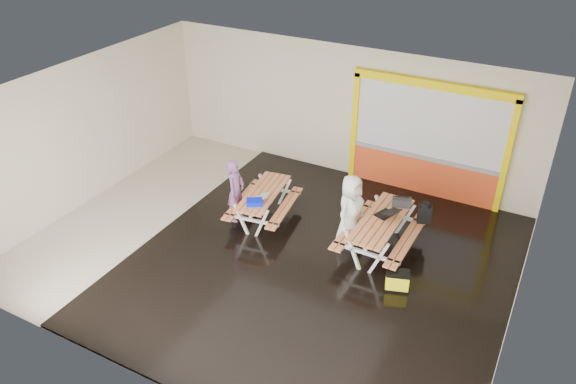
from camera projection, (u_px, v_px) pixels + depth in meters
The scene contains 14 objects.
room at pixel (267, 180), 11.24m from camera, with size 10.02×8.02×3.52m.
deck at pixel (320, 266), 11.61m from camera, with size 7.50×7.98×0.05m, color black.
kiosk at pixel (427, 142), 13.48m from camera, with size 3.88×0.16×3.00m.
picnic_table_left at pixel (264, 199), 12.85m from camera, with size 1.55×2.07×0.76m.
picnic_table_right at pixel (381, 227), 11.74m from camera, with size 1.49×2.16×0.86m.
person_left at pixel (236, 191), 12.75m from camera, with size 0.56×0.37×1.53m, color #7C4D7D.
person_right at pixel (350, 210), 11.85m from camera, with size 0.81×0.52×1.65m, color white.
laptop_left at pixel (261, 198), 12.46m from camera, with size 0.38×0.35×0.13m.
laptop_right at pixel (387, 213), 11.72m from camera, with size 0.56×0.53×0.19m.
blue_pouch at pixel (255, 202), 12.29m from camera, with size 0.36×0.25×0.11m, color #0315E3.
toolbox at pixel (402, 202), 12.04m from camera, with size 0.45×0.32×0.24m.
backpack at pixel (425, 213), 11.98m from camera, with size 0.33×0.27×0.49m.
dark_case at pixel (362, 243), 12.15m from camera, with size 0.40×0.30×0.15m, color black.
fluke_bag at pixel (397, 281), 10.86m from camera, with size 0.54×0.43×0.40m.
Camera 1 is at (4.99, -8.42, 7.29)m, focal length 34.68 mm.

